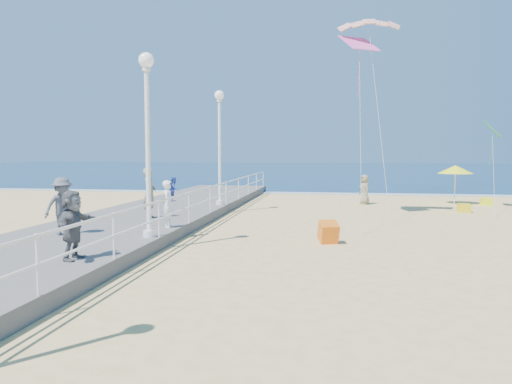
# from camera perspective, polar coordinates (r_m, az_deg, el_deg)

# --- Properties ---
(ground) EXTENTS (160.00, 160.00, 0.00)m
(ground) POSITION_cam_1_polar(r_m,az_deg,el_deg) (14.09, 8.85, -7.29)
(ground) COLOR #E9C87A
(ground) RESTS_ON ground
(ocean) EXTENTS (160.00, 90.00, 0.05)m
(ocean) POSITION_cam_1_polar(r_m,az_deg,el_deg) (78.84, 9.13, 2.53)
(ocean) COLOR #0B2647
(ocean) RESTS_ON ground
(surf_line) EXTENTS (160.00, 1.20, 0.04)m
(surf_line) POSITION_cam_1_polar(r_m,az_deg,el_deg) (34.41, 9.05, -0.17)
(surf_line) COLOR white
(surf_line) RESTS_ON ground
(boardwalk) EXTENTS (5.00, 44.00, 0.40)m
(boardwalk) POSITION_cam_1_polar(r_m,az_deg,el_deg) (15.95, -19.33, -5.37)
(boardwalk) COLOR slate
(boardwalk) RESTS_ON ground
(railing) EXTENTS (0.05, 42.00, 0.55)m
(railing) POSITION_cam_1_polar(r_m,az_deg,el_deg) (14.79, -11.06, -1.85)
(railing) COLOR white
(railing) RESTS_ON boardwalk
(lamp_post_mid) EXTENTS (0.44, 0.44, 5.32)m
(lamp_post_mid) POSITION_cam_1_polar(r_m,az_deg,el_deg) (14.82, -12.31, 7.48)
(lamp_post_mid) COLOR white
(lamp_post_mid) RESTS_ON boardwalk
(lamp_post_far) EXTENTS (0.44, 0.44, 5.32)m
(lamp_post_far) POSITION_cam_1_polar(r_m,az_deg,el_deg) (23.43, -4.19, 6.51)
(lamp_post_far) COLOR white
(lamp_post_far) RESTS_ON boardwalk
(woman_holding_toddler) EXTENTS (0.40, 0.59, 1.55)m
(woman_holding_toddler) POSITION_cam_1_polar(r_m,az_deg,el_deg) (16.67, -9.97, -1.36)
(woman_holding_toddler) COLOR white
(woman_holding_toddler) RESTS_ON boardwalk
(toddler_held) EXTENTS (0.33, 0.41, 0.81)m
(toddler_held) POSITION_cam_1_polar(r_m,az_deg,el_deg) (16.72, -9.33, 0.31)
(toddler_held) COLOR #2F4AB3
(toddler_held) RESTS_ON boardwalk
(spectator_2) EXTENTS (1.16, 1.29, 1.73)m
(spectator_2) POSITION_cam_1_polar(r_m,az_deg,el_deg) (16.07, -21.25, -1.51)
(spectator_2) COLOR #535457
(spectator_2) RESTS_ON boardwalk
(spectator_5) EXTENTS (0.50, 1.52, 1.63)m
(spectator_5) POSITION_cam_1_polar(r_m,az_deg,el_deg) (12.30, -20.23, -3.53)
(spectator_5) COLOR #58595D
(spectator_5) RESTS_ON boardwalk
(spectator_6) EXTENTS (0.57, 0.76, 1.89)m
(spectator_6) POSITION_cam_1_polar(r_m,az_deg,el_deg) (19.09, -12.06, -0.12)
(spectator_6) COLOR gray
(spectator_6) RESTS_ON boardwalk
(beach_walker_c) EXTENTS (0.80, 0.94, 1.63)m
(beach_walker_c) POSITION_cam_1_polar(r_m,az_deg,el_deg) (27.98, 12.31, 0.28)
(beach_walker_c) COLOR gray
(beach_walker_c) RESTS_ON ground
(box_kite) EXTENTS (0.73, 0.83, 0.74)m
(box_kite) POSITION_cam_1_polar(r_m,az_deg,el_deg) (15.95, 8.27, -4.79)
(box_kite) COLOR red
(box_kite) RESTS_ON ground
(beach_umbrella) EXTENTS (1.90, 1.90, 2.14)m
(beach_umbrella) POSITION_cam_1_polar(r_m,az_deg,el_deg) (29.48, 21.83, 2.41)
(beach_umbrella) COLOR white
(beach_umbrella) RESTS_ON ground
(beach_chair_left) EXTENTS (0.55, 0.55, 0.40)m
(beach_chair_left) POSITION_cam_1_polar(r_m,az_deg,el_deg) (25.79, 22.67, -1.71)
(beach_chair_left) COLOR yellow
(beach_chair_left) RESTS_ON ground
(beach_chair_right) EXTENTS (0.55, 0.55, 0.40)m
(beach_chair_right) POSITION_cam_1_polar(r_m,az_deg,el_deg) (29.65, 24.85, -0.99)
(beach_chair_right) COLOR #F4FF1A
(beach_chair_right) RESTS_ON ground
(kite_parafoil) EXTENTS (2.68, 0.94, 0.65)m
(kite_parafoil) POSITION_cam_1_polar(r_m,az_deg,el_deg) (23.16, 12.79, 18.46)
(kite_parafoil) COLOR #F1441C
(kite_diamond_pink) EXTENTS (1.83, 1.77, 0.78)m
(kite_diamond_pink) POSITION_cam_1_polar(r_m,az_deg,el_deg) (22.57, 11.71, 16.30)
(kite_diamond_pink) COLOR #F159B4
(kite_diamond_green) EXTENTS (1.12, 1.35, 0.83)m
(kite_diamond_green) POSITION_cam_1_polar(r_m,az_deg,el_deg) (27.90, 25.38, 6.48)
(kite_diamond_green) COLOR green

